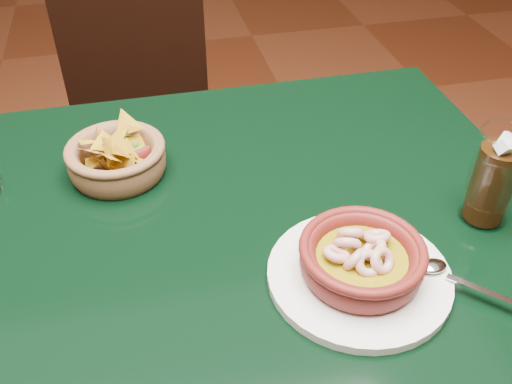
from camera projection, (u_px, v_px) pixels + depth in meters
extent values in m
cube|color=black|center=(162.00, 239.00, 0.85)|extent=(1.20, 0.80, 0.04)
cylinder|color=black|center=(378.00, 223.00, 1.44)|extent=(0.06, 0.06, 0.71)
cube|color=black|center=(136.00, 159.00, 1.51)|extent=(0.47, 0.47, 0.04)
cylinder|color=black|center=(74.00, 267.00, 1.51)|extent=(0.03, 0.03, 0.44)
cylinder|color=black|center=(206.00, 262.00, 1.52)|extent=(0.03, 0.03, 0.44)
cylinder|color=black|center=(95.00, 186.00, 1.78)|extent=(0.03, 0.03, 0.44)
cylinder|color=black|center=(207.00, 182.00, 1.79)|extent=(0.03, 0.03, 0.44)
cube|color=black|center=(132.00, 47.00, 1.51)|extent=(0.39, 0.10, 0.43)
cylinder|color=silver|center=(359.00, 275.00, 0.76)|extent=(0.24, 0.24, 0.01)
cylinder|color=#541310|center=(360.00, 270.00, 0.75)|extent=(0.14, 0.14, 0.01)
torus|color=#541310|center=(361.00, 260.00, 0.74)|extent=(0.18, 0.18, 0.04)
torus|color=#541310|center=(363.00, 249.00, 0.73)|extent=(0.17, 0.17, 0.01)
cylinder|color=#746509|center=(362.00, 258.00, 0.74)|extent=(0.12, 0.12, 0.01)
torus|color=#CF9F90|center=(373.00, 249.00, 0.73)|extent=(0.05, 0.05, 0.04)
torus|color=#CF9F90|center=(377.00, 236.00, 0.75)|extent=(0.05, 0.05, 0.03)
torus|color=#CF9F90|center=(351.00, 233.00, 0.75)|extent=(0.05, 0.03, 0.04)
torus|color=#CF9F90|center=(347.00, 244.00, 0.74)|extent=(0.05, 0.04, 0.04)
torus|color=#CF9F90|center=(336.00, 254.00, 0.73)|extent=(0.04, 0.05, 0.03)
torus|color=#CF9F90|center=(354.00, 260.00, 0.72)|extent=(0.05, 0.04, 0.04)
torus|color=#CF9F90|center=(368.00, 264.00, 0.71)|extent=(0.04, 0.04, 0.03)
torus|color=#CF9F90|center=(382.00, 261.00, 0.71)|extent=(0.05, 0.05, 0.04)
cube|color=silver|center=(487.00, 292.00, 0.72)|extent=(0.08, 0.08, 0.00)
ellipsoid|color=silver|center=(432.00, 266.00, 0.75)|extent=(0.04, 0.03, 0.01)
cylinder|color=brown|center=(119.00, 171.00, 0.94)|extent=(0.14, 0.14, 0.01)
torus|color=brown|center=(117.00, 160.00, 0.93)|extent=(0.19, 0.19, 0.06)
torus|color=brown|center=(115.00, 148.00, 0.91)|extent=(0.16, 0.16, 0.01)
cone|color=#B58416|center=(114.00, 151.00, 0.91)|extent=(0.07, 0.08, 0.04)
cone|color=#B58416|center=(127.00, 125.00, 0.94)|extent=(0.07, 0.05, 0.06)
cone|color=#B58416|center=(111.00, 149.00, 0.88)|extent=(0.05, 0.06, 0.07)
cone|color=#B58416|center=(108.00, 141.00, 0.90)|extent=(0.06, 0.06, 0.03)
cone|color=#B58416|center=(126.00, 163.00, 0.92)|extent=(0.07, 0.04, 0.07)
cone|color=#B58416|center=(96.00, 134.00, 0.92)|extent=(0.02, 0.08, 0.08)
cone|color=#B58416|center=(110.00, 156.00, 0.89)|extent=(0.06, 0.06, 0.06)
cone|color=#B58416|center=(100.00, 148.00, 0.93)|extent=(0.04, 0.06, 0.05)
cone|color=#B58416|center=(105.00, 143.00, 0.89)|extent=(0.05, 0.07, 0.05)
cone|color=#B58416|center=(116.00, 150.00, 0.92)|extent=(0.08, 0.07, 0.04)
cone|color=#B58416|center=(114.00, 141.00, 0.92)|extent=(0.05, 0.08, 0.07)
cone|color=#B58416|center=(126.00, 146.00, 0.91)|extent=(0.06, 0.08, 0.05)
cone|color=#B58416|center=(95.00, 150.00, 0.89)|extent=(0.07, 0.06, 0.05)
cone|color=#B58416|center=(118.00, 135.00, 0.93)|extent=(0.07, 0.08, 0.04)
cone|color=#B58416|center=(127.00, 165.00, 0.91)|extent=(0.07, 0.06, 0.06)
cone|color=#B58416|center=(142.00, 161.00, 0.93)|extent=(0.06, 0.07, 0.04)
cone|color=#B58416|center=(121.00, 160.00, 0.93)|extent=(0.06, 0.06, 0.07)
cone|color=#B58416|center=(103.00, 163.00, 0.92)|extent=(0.06, 0.06, 0.07)
cone|color=#B58416|center=(116.00, 145.00, 0.88)|extent=(0.07, 0.06, 0.05)
cone|color=#B58416|center=(118.00, 162.00, 0.93)|extent=(0.08, 0.04, 0.07)
cone|color=#B58416|center=(112.00, 146.00, 0.96)|extent=(0.05, 0.08, 0.07)
cone|color=#B58416|center=(89.00, 141.00, 0.90)|extent=(0.08, 0.07, 0.03)
cone|color=#B58416|center=(92.00, 162.00, 0.92)|extent=(0.06, 0.06, 0.03)
cone|color=#B58416|center=(137.00, 142.00, 0.95)|extent=(0.07, 0.05, 0.06)
cylinder|color=#541310|center=(132.00, 154.00, 0.98)|extent=(0.08, 0.08, 0.01)
torus|color=#541310|center=(131.00, 146.00, 0.97)|extent=(0.12, 0.12, 0.04)
cylinder|color=#2B5216|center=(131.00, 143.00, 0.97)|extent=(0.07, 0.07, 0.01)
sphere|color=#2B5216|center=(127.00, 138.00, 0.97)|extent=(0.02, 0.02, 0.02)
sphere|color=#2B5216|center=(120.00, 140.00, 0.97)|extent=(0.02, 0.02, 0.02)
sphere|color=#2B5216|center=(130.00, 139.00, 0.97)|extent=(0.02, 0.02, 0.02)
sphere|color=#2B5216|center=(135.00, 145.00, 0.95)|extent=(0.02, 0.02, 0.02)
sphere|color=#2B5216|center=(129.00, 137.00, 0.97)|extent=(0.02, 0.02, 0.02)
cylinder|color=white|center=(482.00, 216.00, 0.86)|extent=(0.07, 0.07, 0.01)
torus|color=white|center=(494.00, 177.00, 0.81)|extent=(0.15, 0.15, 0.08)
cylinder|color=black|center=(492.00, 184.00, 0.82)|extent=(0.06, 0.06, 0.12)
cube|color=silver|center=(504.00, 147.00, 0.77)|extent=(0.02, 0.03, 0.03)
cube|color=silver|center=(508.00, 158.00, 0.79)|extent=(0.03, 0.02, 0.02)
cube|color=silver|center=(508.00, 140.00, 0.78)|extent=(0.03, 0.02, 0.03)
torus|color=white|center=(509.00, 133.00, 0.76)|extent=(0.07, 0.07, 0.00)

